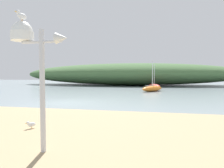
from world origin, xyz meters
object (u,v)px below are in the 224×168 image
mast_structure (29,44)px  sailboat_inner_mooring (154,86)px  seagull_on_radar (21,15)px  sailboat_far_right (152,88)px  seagull_upper_strand (31,124)px

mast_structure → sailboat_inner_mooring: size_ratio=0.77×
mast_structure → seagull_on_radar: (-0.18, -0.02, 0.67)m
sailboat_far_right → sailboat_inner_mooring: bearing=87.2°
seagull_on_radar → sailboat_inner_mooring: size_ratio=0.08×
mast_structure → seagull_upper_strand: (-1.17, 1.71, -2.36)m
sailboat_far_right → seagull_upper_strand: (-4.12, -18.24, -0.02)m
seagull_upper_strand → mast_structure: bearing=-55.6°
seagull_on_radar → seagull_upper_strand: 3.62m
sailboat_far_right → sailboat_inner_mooring: size_ratio=0.97×
sailboat_inner_mooring → mast_structure: bearing=-96.9°
mast_structure → sailboat_far_right: 20.30m
seagull_on_radar → seagull_upper_strand: size_ratio=1.06×
mast_structure → sailboat_inner_mooring: 27.48m
sailboat_inner_mooring → seagull_upper_strand: sailboat_inner_mooring is taller
seagull_on_radar → sailboat_far_right: size_ratio=0.09×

